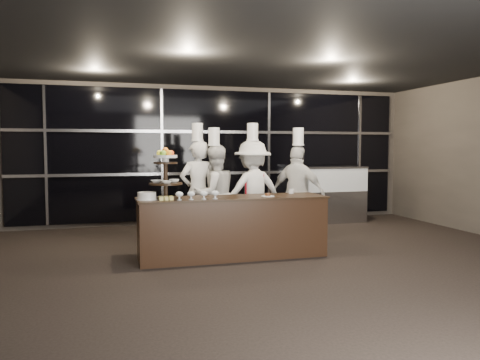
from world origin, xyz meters
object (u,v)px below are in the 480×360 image
object	(u,v)px
chef_b	(214,194)
display_case	(332,191)
chef_d	(298,192)
display_stand	(165,170)
chef_c	(252,191)
buffet_counter	(233,227)
layer_cake	(147,196)
chef_a	(198,191)

from	to	relation	value
chef_b	display_case	bearing A→B (deg)	27.49
chef_d	display_stand	bearing A→B (deg)	-160.36
display_stand	chef_c	distance (m)	1.96
display_stand	chef_d	world-z (taller)	chef_d
display_stand	display_case	size ratio (longest dim) A/B	0.52
buffet_counter	chef_c	xyz separation A→B (m)	(0.63, 1.01, 0.43)
display_case	chef_c	size ratio (longest dim) A/B	0.69
layer_cake	display_case	bearing A→B (deg)	32.26
chef_d	chef_a	bearing A→B (deg)	168.24
display_case	buffet_counter	bearing A→B (deg)	-138.57
display_stand	chef_d	bearing A→B (deg)	19.64
display_stand	layer_cake	bearing A→B (deg)	-169.68
display_case	chef_b	xyz separation A→B (m)	(-3.04, -1.58, 0.18)
buffet_counter	layer_cake	world-z (taller)	layer_cake
display_stand	display_case	distance (m)	4.84
display_case	chef_d	size ratio (longest dim) A/B	0.72
display_case	chef_a	distance (m)	3.60
chef_c	chef_d	bearing A→B (deg)	-10.15
chef_a	chef_d	xyz separation A→B (m)	(1.72, -0.36, -0.05)
display_case	chef_c	bearing A→B (deg)	-145.32
chef_a	chef_d	bearing A→B (deg)	-11.76
chef_b	chef_d	world-z (taller)	chef_d
layer_cake	chef_c	world-z (taller)	chef_c
layer_cake	chef_a	xyz separation A→B (m)	(0.97, 1.27, -0.06)
chef_d	buffet_counter	bearing A→B (deg)	-148.70
chef_c	display_stand	bearing A→B (deg)	-148.28
layer_cake	display_case	distance (m)	5.06
layer_cake	chef_d	size ratio (longest dim) A/B	0.15
display_stand	chef_c	bearing A→B (deg)	31.72
layer_cake	chef_b	distance (m)	1.66
chef_a	chef_d	distance (m)	1.76
chef_a	chef_c	xyz separation A→B (m)	(0.93, -0.22, -0.01)
chef_b	chef_d	distance (m)	1.48
display_stand	layer_cake	xyz separation A→B (m)	(-0.27, -0.05, -0.37)
chef_b	chef_c	world-z (taller)	chef_c
buffet_counter	chef_a	size ratio (longest dim) A/B	1.37
display_stand	display_case	bearing A→B (deg)	33.50
chef_a	layer_cake	bearing A→B (deg)	-127.44
buffet_counter	chef_a	distance (m)	1.34
layer_cake	chef_a	distance (m)	1.60
chef_c	chef_d	xyz separation A→B (m)	(0.79, -0.14, -0.03)
chef_b	layer_cake	bearing A→B (deg)	-137.85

